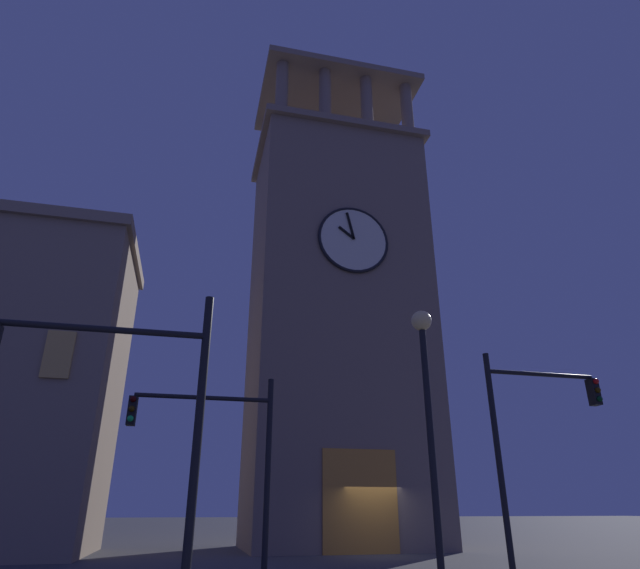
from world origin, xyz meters
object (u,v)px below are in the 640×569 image
object	(u,v)px
clocktower	(337,313)
traffic_signal_far	(220,441)
traffic_signal_mid	(532,426)
traffic_signal_near	(128,396)
street_lamp	(427,392)

from	to	relation	value
clocktower	traffic_signal_far	size ratio (longest dim) A/B	5.54
traffic_signal_mid	traffic_signal_far	xyz separation A→B (m)	(8.15, -1.95, -0.40)
clocktower	traffic_signal_near	size ratio (longest dim) A/B	5.17
traffic_signal_far	traffic_signal_mid	bearing A→B (deg)	166.54
clocktower	traffic_signal_mid	bearing A→B (deg)	98.60
traffic_signal_far	street_lamp	bearing A→B (deg)	129.16
traffic_signal_mid	traffic_signal_far	world-z (taller)	traffic_signal_mid
traffic_signal_far	street_lamp	xyz separation A→B (m)	(-3.87, 4.75, 0.56)
traffic_signal_near	clocktower	bearing A→B (deg)	-117.38
clocktower	traffic_signal_far	xyz separation A→B (m)	(6.25, 10.66, -7.90)
clocktower	traffic_signal_mid	size ratio (longest dim) A/B	4.96
traffic_signal_mid	street_lamp	distance (m)	5.12
street_lamp	traffic_signal_near	bearing A→B (deg)	3.22
clocktower	traffic_signal_far	world-z (taller)	clocktower
traffic_signal_near	traffic_signal_mid	bearing A→B (deg)	-162.73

